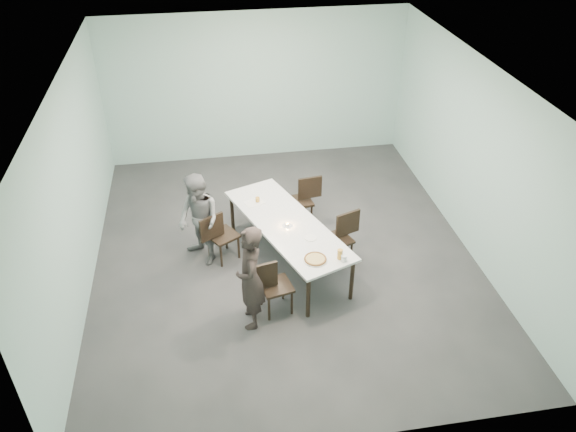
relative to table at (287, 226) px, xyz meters
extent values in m
plane|color=#333335|center=(-0.02, 0.23, -0.69)|extent=(7.00, 7.00, 0.00)
cube|color=#9EC7C1|center=(-0.02, 3.73, 0.81)|extent=(6.00, 0.02, 3.00)
cube|color=#9EC7C1|center=(-0.02, -3.27, 0.81)|extent=(6.00, 0.02, 3.00)
cube|color=#9EC7C1|center=(-3.02, 0.23, 0.81)|extent=(0.02, 7.00, 3.00)
cube|color=#9EC7C1|center=(2.98, 0.23, 0.81)|extent=(0.02, 7.00, 3.00)
cube|color=white|center=(-0.02, 0.23, 2.31)|extent=(6.00, 7.00, 0.02)
cube|color=white|center=(0.00, 0.00, 0.04)|extent=(1.77, 2.75, 0.04)
cylinder|color=black|center=(0.09, -1.27, -0.34)|extent=(0.06, 0.06, 0.71)
cylinder|color=black|center=(-0.78, 1.01, -0.34)|extent=(0.06, 0.06, 0.71)
cylinder|color=black|center=(0.78, -1.01, -0.34)|extent=(0.06, 0.06, 0.71)
cylinder|color=black|center=(-0.09, 1.27, -0.34)|extent=(0.06, 0.06, 0.71)
cube|color=black|center=(-0.33, -1.05, -0.26)|extent=(0.50, 0.50, 0.04)
cube|color=black|center=(-0.51, -1.09, -0.02)|extent=(0.42, 0.13, 0.40)
cylinder|color=black|center=(-0.46, -1.25, -0.49)|extent=(0.04, 0.04, 0.41)
cylinder|color=black|center=(-0.53, -0.92, -0.49)|extent=(0.04, 0.04, 0.41)
cylinder|color=black|center=(-0.13, -1.18, -0.49)|extent=(0.04, 0.04, 0.41)
cylinder|color=black|center=(-0.20, -0.85, -0.49)|extent=(0.04, 0.04, 0.41)
cube|color=black|center=(-0.98, 0.28, -0.26)|extent=(0.58, 0.58, 0.04)
cube|color=black|center=(-1.14, 0.18, -0.02)|extent=(0.38, 0.25, 0.40)
cylinder|color=black|center=(-1.04, 0.05, -0.49)|extent=(0.04, 0.04, 0.41)
cylinder|color=black|center=(-1.22, 0.34, -0.49)|extent=(0.04, 0.04, 0.41)
cylinder|color=black|center=(-0.75, 0.22, -0.49)|extent=(0.04, 0.04, 0.41)
cylinder|color=black|center=(-0.93, 0.51, -0.49)|extent=(0.04, 0.04, 0.41)
cube|color=black|center=(0.77, -0.12, -0.26)|extent=(0.54, 0.54, 0.04)
cube|color=black|center=(0.95, -0.05, -0.02)|extent=(0.41, 0.18, 0.40)
cylinder|color=black|center=(0.87, 0.10, -0.49)|extent=(0.04, 0.04, 0.41)
cylinder|color=black|center=(0.99, -0.22, -0.49)|extent=(0.04, 0.04, 0.41)
cylinder|color=black|center=(0.55, -0.02, -0.49)|extent=(0.04, 0.04, 0.41)
cylinder|color=black|center=(0.67, -0.34, -0.49)|extent=(0.04, 0.04, 0.41)
cube|color=black|center=(0.39, 1.07, -0.26)|extent=(0.47, 0.47, 0.04)
cube|color=black|center=(0.57, 1.09, -0.02)|extent=(0.42, 0.10, 0.40)
cylinder|color=black|center=(0.53, 1.26, -0.49)|extent=(0.04, 0.04, 0.41)
cylinder|color=black|center=(0.58, 0.92, -0.49)|extent=(0.04, 0.04, 0.41)
cylinder|color=black|center=(0.20, 1.21, -0.49)|extent=(0.04, 0.04, 0.41)
cylinder|color=black|center=(0.24, 0.88, -0.49)|extent=(0.04, 0.04, 0.41)
imported|color=black|center=(-0.70, -1.24, 0.09)|extent=(0.40, 0.59, 1.57)
imported|color=slate|center=(-1.33, 0.28, 0.07)|extent=(0.88, 0.93, 1.52)
cylinder|color=white|center=(0.24, -0.96, 0.06)|extent=(0.34, 0.34, 0.01)
cylinder|color=#CFB875|center=(0.24, -0.96, 0.08)|extent=(0.30, 0.30, 0.01)
torus|color=brown|center=(0.24, -0.96, 0.08)|extent=(0.32, 0.32, 0.03)
cylinder|color=white|center=(0.28, -0.44, 0.06)|extent=(0.18, 0.18, 0.01)
cylinder|color=#BE8429|center=(0.58, -0.98, 0.13)|extent=(0.08, 0.08, 0.15)
cylinder|color=silver|center=(0.63, -1.05, 0.10)|extent=(0.08, 0.08, 0.09)
cylinder|color=silver|center=(-0.01, -0.08, 0.07)|extent=(0.06, 0.06, 0.03)
cylinder|color=orange|center=(-0.01, -0.08, 0.10)|extent=(0.04, 0.04, 0.01)
cylinder|color=#BE8429|center=(-0.37, 0.67, 0.10)|extent=(0.07, 0.07, 0.08)
cube|color=silver|center=(-0.43, 0.66, 0.06)|extent=(0.36, 0.31, 0.01)
camera|label=1|loc=(-1.13, -6.95, 4.93)|focal=35.00mm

